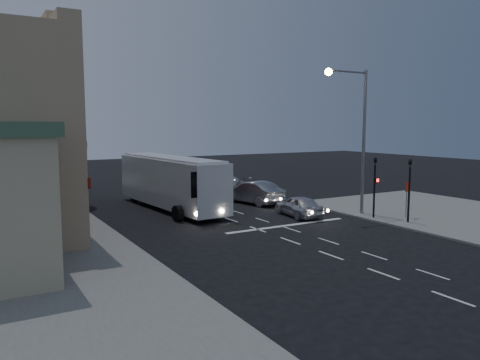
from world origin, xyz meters
TOP-DOWN VIEW (x-y plane):
  - ground at (0.00, 0.00)m, footprint 120.00×120.00m
  - road_markings at (1.29, 3.31)m, footprint 8.00×30.55m
  - tour_bus at (-1.78, 10.25)m, footprint 3.30×11.87m
  - car_suv at (4.20, 3.80)m, footprint 2.07×4.13m
  - car_sedan_a at (4.33, 9.45)m, footprint 2.67×5.24m
  - car_sedan_b at (4.01, 14.42)m, footprint 4.04×6.16m
  - car_sedan_c at (3.97, 19.79)m, footprint 2.37×5.06m
  - traffic_signal_main at (7.60, 0.78)m, footprint 0.25×0.35m
  - traffic_signal_side at (8.30, -1.20)m, footprint 0.18×0.15m
  - regulatory_sign at (9.30, -0.24)m, footprint 0.45×0.12m
  - streetlight at (7.34, 2.20)m, footprint 3.32×0.44m
  - street_tree at (-8.21, 15.02)m, footprint 4.00×4.00m

SIDE VIEW (x-z plane):
  - ground at x=0.00m, z-range 0.00..0.00m
  - road_markings at x=1.29m, z-range 0.00..0.01m
  - car_suv at x=4.20m, z-range 0.00..1.35m
  - car_sedan_c at x=3.97m, z-range 0.00..1.40m
  - car_sedan_a at x=4.33m, z-range 0.00..1.65m
  - car_sedan_b at x=4.01m, z-range 0.00..1.66m
  - regulatory_sign at x=9.30m, z-range 0.50..2.70m
  - tour_bus at x=-1.78m, z-range 0.15..3.75m
  - traffic_signal_main at x=7.60m, z-range 0.37..4.47m
  - traffic_signal_side at x=8.30m, z-range 0.37..4.47m
  - street_tree at x=-8.21m, z-range 1.40..7.60m
  - streetlight at x=7.34m, z-range 1.23..10.23m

